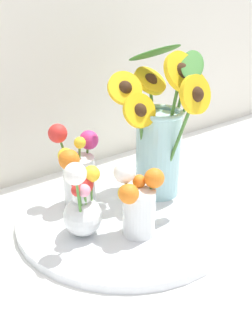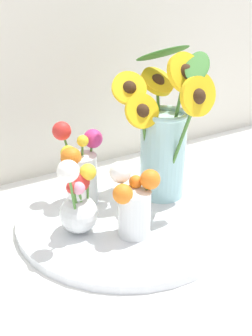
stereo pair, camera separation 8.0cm
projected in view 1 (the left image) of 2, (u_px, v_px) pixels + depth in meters
name	position (u px, v px, depth m)	size (l,w,h in m)	color
ground_plane	(151.00, 250.00, 0.75)	(6.00, 6.00, 0.00)	white
serving_tray	(126.00, 215.00, 0.85)	(0.46, 0.46, 0.02)	silver
mason_jar_sunflowers	(161.00, 135.00, 0.87)	(0.22, 0.22, 0.34)	#9ED1D6
vase_small_center	(136.00, 201.00, 0.74)	(0.10, 0.08, 0.15)	white
vase_bulb_right	(82.00, 205.00, 0.74)	(0.09, 0.09, 0.17)	white
vase_small_back	(77.00, 169.00, 0.84)	(0.11, 0.09, 0.18)	white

